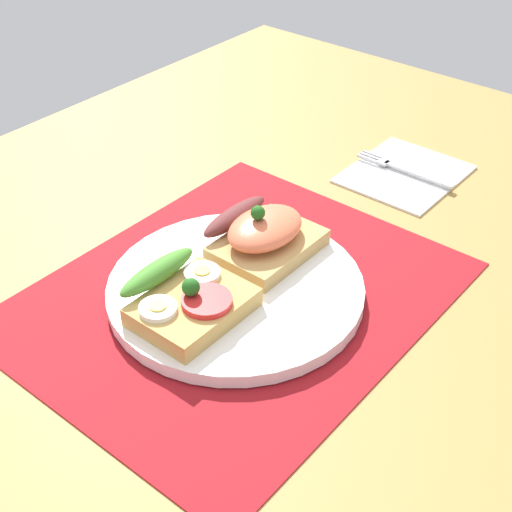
% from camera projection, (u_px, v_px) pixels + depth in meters
% --- Properties ---
extents(ground_plane, '(1.20, 0.90, 0.03)m').
position_uv_depth(ground_plane, '(236.00, 310.00, 0.71)').
color(ground_plane, olive).
extents(placemat, '(0.40, 0.33, 0.00)m').
position_uv_depth(placemat, '(236.00, 296.00, 0.70)').
color(placemat, maroon).
rests_on(placemat, ground_plane).
extents(plate, '(0.24, 0.24, 0.01)m').
position_uv_depth(plate, '(236.00, 289.00, 0.69)').
color(plate, white).
rests_on(plate, placemat).
extents(sandwich_egg_tomato, '(0.10, 0.09, 0.04)m').
position_uv_depth(sandwich_egg_tomato, '(187.00, 299.00, 0.65)').
color(sandwich_egg_tomato, tan).
rests_on(sandwich_egg_tomato, plate).
extents(sandwich_salmon, '(0.10, 0.09, 0.06)m').
position_uv_depth(sandwich_salmon, '(263.00, 234.00, 0.72)').
color(sandwich_salmon, tan).
rests_on(sandwich_salmon, plate).
extents(napkin, '(0.14, 0.12, 0.01)m').
position_uv_depth(napkin, '(405.00, 173.00, 0.88)').
color(napkin, white).
rests_on(napkin, ground_plane).
extents(fork, '(0.02, 0.13, 0.00)m').
position_uv_depth(fork, '(402.00, 168.00, 0.88)').
color(fork, '#B7B7BC').
rests_on(fork, napkin).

